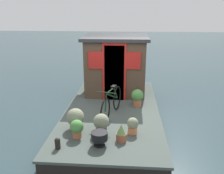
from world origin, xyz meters
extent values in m
plane|color=#2D4247|center=(0.00, 0.00, 0.00)|extent=(60.00, 60.00, 0.00)
cube|color=#424C47|center=(0.00, 0.00, 0.33)|extent=(5.37, 2.61, 0.06)
cube|color=black|center=(0.00, 0.00, 0.15)|extent=(5.27, 2.56, 0.30)
cube|color=#4C3828|center=(1.59, 0.00, 1.25)|extent=(1.76, 1.89, 1.79)
cube|color=#28282B|center=(1.59, 0.00, 2.20)|extent=(1.96, 2.09, 0.10)
cube|color=maroon|center=(0.69, 0.00, 1.21)|extent=(0.04, 0.60, 1.70)
cube|color=red|center=(0.68, 0.00, 1.26)|extent=(0.03, 0.72, 1.80)
cube|color=red|center=(0.69, -0.57, 1.61)|extent=(0.03, 0.44, 0.52)
cube|color=red|center=(0.69, 0.57, 1.61)|extent=(0.03, 0.44, 0.52)
torus|color=black|center=(-1.04, 0.10, 0.70)|extent=(0.66, 0.19, 0.67)
torus|color=black|center=(-0.06, -0.13, 0.70)|extent=(0.66, 0.19, 0.67)
cylinder|color=black|center=(-0.51, -0.03, 0.91)|extent=(0.93, 0.25, 0.46)
cylinder|color=black|center=(-0.67, 0.01, 1.11)|extent=(0.60, 0.17, 0.06)
cylinder|color=black|center=(-0.21, -0.10, 0.90)|extent=(0.35, 0.12, 0.42)
cylinder|color=black|center=(-1.00, 0.09, 0.91)|extent=(0.12, 0.06, 0.44)
cube|color=black|center=(-0.37, -0.06, 1.13)|extent=(0.22, 0.14, 0.06)
cylinder|color=black|center=(-0.96, 0.08, 1.16)|extent=(0.14, 0.49, 0.02)
cylinder|color=#B2603D|center=(-1.73, 0.66, 0.44)|extent=(0.19, 0.19, 0.16)
sphere|color=#4C8942|center=(-1.73, 0.66, 0.62)|extent=(0.30, 0.30, 0.30)
cylinder|color=#C6754C|center=(-1.46, -0.57, 0.44)|extent=(0.21, 0.21, 0.16)
sphere|color=gray|center=(-1.46, -0.57, 0.61)|extent=(0.26, 0.26, 0.26)
cylinder|color=#935138|center=(-1.81, -0.32, 0.45)|extent=(0.23, 0.23, 0.17)
cone|color=#70934C|center=(-1.81, -0.32, 0.64)|extent=(0.20, 0.20, 0.22)
cylinder|color=#38383D|center=(-1.54, 0.14, 0.45)|extent=(0.25, 0.25, 0.18)
sphere|color=gray|center=(-1.54, 0.14, 0.67)|extent=(0.36, 0.36, 0.36)
cylinder|color=#B2603D|center=(0.21, -0.71, 0.47)|extent=(0.23, 0.23, 0.21)
sphere|color=#4C8942|center=(0.21, -0.71, 0.70)|extent=(0.35, 0.35, 0.35)
cylinder|color=#C6754C|center=(-1.32, 0.78, 0.44)|extent=(0.28, 0.28, 0.15)
sphere|color=gray|center=(-1.32, 0.78, 0.66)|extent=(0.42, 0.42, 0.42)
cylinder|color=black|center=(-2.03, 0.12, 0.58)|extent=(0.35, 0.35, 0.17)
cylinder|color=black|center=(-2.03, 0.12, 0.43)|extent=(0.04, 0.04, 0.13)
cylinder|color=black|center=(-2.03, 0.12, 0.37)|extent=(0.24, 0.24, 0.02)
cylinder|color=black|center=(-2.21, 0.95, 0.45)|extent=(0.11, 0.11, 0.18)
sphere|color=black|center=(-2.21, 0.95, 0.54)|extent=(0.12, 0.12, 0.12)
camera|label=1|loc=(-6.45, -0.47, 3.06)|focal=38.93mm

